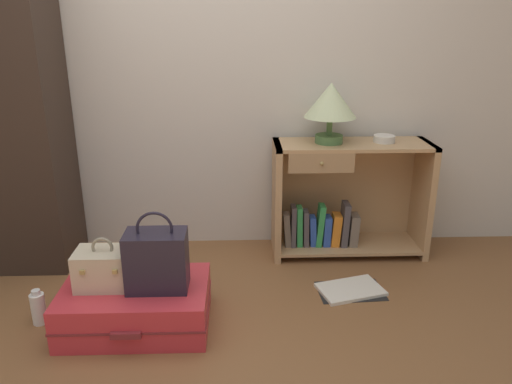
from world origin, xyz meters
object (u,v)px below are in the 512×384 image
suitcase_large (136,306)px  handbag (157,260)px  table_lamp (331,103)px  bottle (38,308)px  bookshelf (344,200)px  bowl (384,139)px  open_book_on_floor (350,290)px  train_case (105,268)px

suitcase_large → handbag: 0.29m
table_lamp → bottle: bearing=-153.9°
suitcase_large → bottle: bearing=176.1°
bookshelf → bowl: 0.47m
suitcase_large → table_lamp: bearing=36.8°
bookshelf → open_book_on_floor: size_ratio=2.44×
table_lamp → handbag: (-0.96, -0.83, -0.62)m
bookshelf → open_book_on_floor: (-0.05, -0.53, -0.35)m
bottle → open_book_on_floor: bearing=8.8°
train_case → suitcase_large: bearing=-4.5°
handbag → bottle: handbag is taller
bookshelf → table_lamp: table_lamp is taller
handbag → bottle: 0.69m
table_lamp → bottle: size_ratio=1.95×
table_lamp → bowl: table_lamp is taller
train_case → handbag: handbag is taller
bottle → bookshelf: bearing=24.8°
suitcase_large → handbag: bearing=-8.5°
table_lamp → open_book_on_floor: size_ratio=0.91×
bookshelf → handbag: (-1.08, -0.84, 0.02)m
bookshelf → handbag: bearing=-142.1°
suitcase_large → bottle: 0.50m
bookshelf → suitcase_large: bookshelf is taller
suitcase_large → open_book_on_floor: size_ratio=1.80×
bowl → open_book_on_floor: (-0.28, -0.53, -0.76)m
open_book_on_floor → handbag: bearing=-163.3°
handbag → table_lamp: bearing=40.8°
handbag → open_book_on_floor: handbag is taller
bookshelf → open_book_on_floor: bearing=-95.0°
handbag → suitcase_large: bearing=171.5°
table_lamp → suitcase_large: bearing=-143.2°
table_lamp → bottle: table_lamp is taller
train_case → open_book_on_floor: size_ratio=0.68×
table_lamp → bowl: 0.42m
table_lamp → handbag: 1.41m
suitcase_large → train_case: (-0.14, 0.01, 0.21)m
open_book_on_floor → table_lamp: bearing=97.8°
bowl → table_lamp: bearing=-178.6°
train_case → open_book_on_floor: train_case is taller
suitcase_large → train_case: train_case is taller
bowl → train_case: (-1.57, -0.80, -0.45)m
bookshelf → open_book_on_floor: 0.64m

